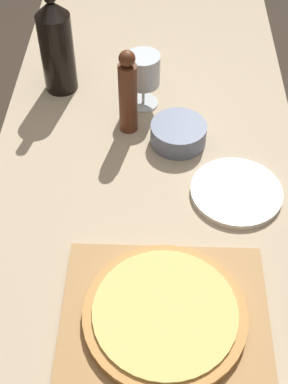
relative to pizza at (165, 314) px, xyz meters
The scene contains 9 objects.
ground_plane 0.84m from the pizza, 97.47° to the left, with size 12.00×12.00×0.00m, color #382D23.
dining_table 0.38m from the pizza, 97.47° to the left, with size 0.75×1.75×0.73m.
cutting_board 0.02m from the pizza, ahead, with size 0.39×0.33×0.02m.
pizza is the anchor object (origin of this frame).
wine_bottle 0.77m from the pizza, 112.21° to the left, with size 0.09×0.09×0.32m.
pepper_mill 0.56m from the pizza, 99.94° to the left, with size 0.05×0.05×0.23m.
wine_glass 0.65m from the pizza, 95.48° to the left, with size 0.09×0.09×0.15m.
small_bowl 0.50m from the pizza, 86.59° to the left, with size 0.14×0.14×0.05m.
dinner_plate 0.36m from the pizza, 63.82° to the left, with size 0.21×0.21×0.01m.
Camera 1 is at (0.02, -0.85, 1.65)m, focal length 50.00 mm.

